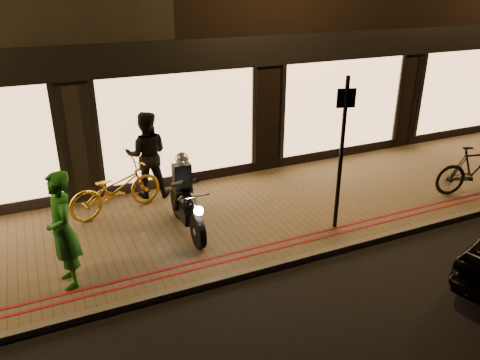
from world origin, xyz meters
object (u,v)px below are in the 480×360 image
at_px(sign_post, 342,147).
at_px(bicycle_gold, 116,189).
at_px(person_green, 63,231).
at_px(motorcycle, 186,202).

xyz_separation_m(sign_post, bicycle_gold, (-3.83, 2.44, -1.14)).
bearing_deg(sign_post, person_green, 177.78).
xyz_separation_m(motorcycle, sign_post, (2.74, -1.09, 1.06)).
height_order(motorcycle, person_green, person_green).
relative_size(motorcycle, person_green, 1.00).
bearing_deg(bicycle_gold, motorcycle, -156.18).
xyz_separation_m(motorcycle, person_green, (-2.29, -0.89, 0.35)).
relative_size(motorcycle, bicycle_gold, 0.95).
distance_m(motorcycle, person_green, 2.48).
height_order(sign_post, bicycle_gold, sign_post).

